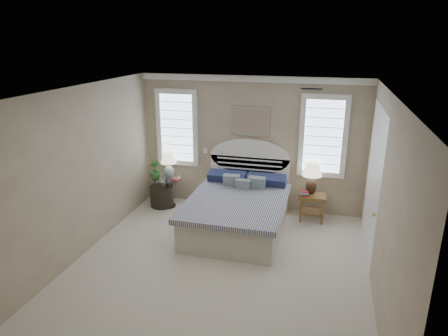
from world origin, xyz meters
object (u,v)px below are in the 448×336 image
(floor_pot, at_px, (162,196))
(lamp_left, at_px, (169,162))
(bed, at_px, (239,209))
(nightstand_right, at_px, (312,202))
(side_table_left, at_px, (167,189))
(lamp_right, at_px, (312,174))

(floor_pot, distance_m, lamp_left, 0.75)
(bed, height_order, lamp_left, bed)
(lamp_left, bearing_deg, nightstand_right, 0.44)
(side_table_left, relative_size, lamp_right, 1.02)
(nightstand_right, bearing_deg, lamp_right, 123.85)
(floor_pot, distance_m, lamp_right, 3.11)
(side_table_left, bearing_deg, nightstand_right, 1.94)
(side_table_left, xyz_separation_m, nightstand_right, (2.95, 0.10, -0.00))
(nightstand_right, relative_size, lamp_left, 1.00)
(side_table_left, xyz_separation_m, lamp_right, (2.90, 0.18, 0.52))
(lamp_left, bearing_deg, side_table_left, -103.51)
(bed, height_order, floor_pot, bed)
(floor_pot, relative_size, lamp_left, 0.92)
(lamp_left, xyz_separation_m, lamp_right, (2.88, 0.10, -0.05))
(nightstand_right, xyz_separation_m, floor_pot, (-3.08, -0.11, -0.17))
(bed, height_order, side_table_left, bed)
(side_table_left, height_order, lamp_right, lamp_right)
(bed, height_order, lamp_right, bed)
(lamp_left, bearing_deg, bed, -22.32)
(side_table_left, distance_m, nightstand_right, 2.95)
(bed, bearing_deg, lamp_right, 31.56)
(bed, relative_size, floor_pot, 4.70)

